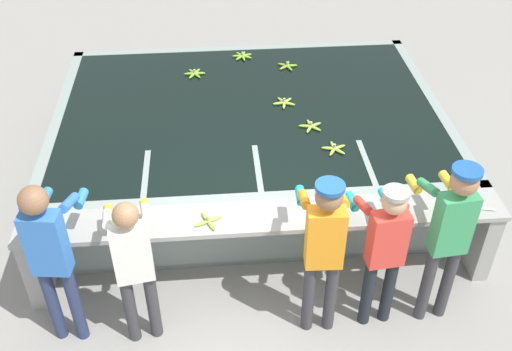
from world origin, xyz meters
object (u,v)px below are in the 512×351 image
at_px(banana_bunch_floating_1, 311,126).
at_px(banana_bunch_floating_5, 242,56).
at_px(worker_0, 50,251).
at_px(worker_3, 385,245).
at_px(worker_4, 449,229).
at_px(knife_0, 470,207).
at_px(worker_1, 134,260).
at_px(banana_bunch_floating_3, 334,149).
at_px(worker_2, 324,244).
at_px(banana_bunch_floating_2, 287,66).
at_px(banana_bunch_ledge_0, 208,221).
at_px(banana_bunch_floating_0, 284,103).
at_px(banana_bunch_floating_4, 195,73).

xyz_separation_m(banana_bunch_floating_1, banana_bunch_floating_5, (-0.66, 1.81, -0.00)).
relative_size(worker_0, worker_3, 1.11).
height_order(worker_4, knife_0, worker_4).
bearing_deg(worker_1, worker_3, 0.17).
bearing_deg(banana_bunch_floating_3, worker_2, -104.28).
relative_size(banana_bunch_floating_1, banana_bunch_floating_2, 0.99).
distance_m(worker_1, banana_bunch_ledge_0, 0.81).
bearing_deg(banana_bunch_ledge_0, worker_3, -17.88).
xyz_separation_m(banana_bunch_floating_2, knife_0, (1.37, -2.98, -0.01)).
bearing_deg(worker_0, banana_bunch_ledge_0, 18.65).
distance_m(banana_bunch_floating_1, banana_bunch_floating_2, 1.47).
xyz_separation_m(worker_3, knife_0, (0.96, 0.49, -0.06)).
relative_size(worker_1, worker_4, 0.91).
height_order(worker_1, banana_bunch_floating_2, worker_1).
bearing_deg(banana_bunch_ledge_0, banana_bunch_floating_3, 37.35).
bearing_deg(worker_3, worker_2, -176.06).
bearing_deg(banana_bunch_ledge_0, worker_0, -161.35).
bearing_deg(worker_0, worker_3, -0.98).
relative_size(worker_3, knife_0, 4.54).
bearing_deg(banana_bunch_floating_3, worker_3, -84.63).
height_order(worker_4, banana_bunch_floating_5, worker_4).
distance_m(worker_0, banana_bunch_floating_1, 3.17).
bearing_deg(banana_bunch_floating_1, banana_bunch_ledge_0, -128.39).
bearing_deg(knife_0, worker_2, -160.83).
height_order(worker_2, worker_4, worker_4).
bearing_deg(worker_1, banana_bunch_floating_5, 72.93).
bearing_deg(banana_bunch_floating_3, banana_bunch_floating_5, 110.33).
height_order(worker_1, banana_bunch_floating_5, worker_1).
height_order(worker_3, knife_0, worker_3).
bearing_deg(worker_2, banana_bunch_floating_0, 90.45).
height_order(worker_1, banana_bunch_floating_4, worker_1).
xyz_separation_m(worker_1, banana_bunch_floating_1, (1.82, 2.00, -0.06)).
relative_size(banana_bunch_floating_0, banana_bunch_floating_2, 0.99).
distance_m(banana_bunch_floating_0, banana_bunch_floating_3, 1.08).
height_order(worker_4, banana_bunch_floating_3, worker_4).
xyz_separation_m(worker_0, worker_4, (3.37, -0.04, 0.01)).
distance_m(worker_0, banana_bunch_floating_4, 3.52).
bearing_deg(banana_bunch_floating_3, worker_4, -65.57).
xyz_separation_m(worker_2, banana_bunch_floating_5, (-0.44, 3.84, -0.15)).
xyz_separation_m(worker_3, banana_bunch_floating_5, (-0.98, 3.80, -0.06)).
height_order(banana_bunch_floating_0, knife_0, banana_bunch_floating_0).
height_order(banana_bunch_floating_1, banana_bunch_ledge_0, banana_bunch_ledge_0).
relative_size(banana_bunch_floating_0, banana_bunch_ledge_0, 1.01).
bearing_deg(worker_1, knife_0, 8.99).
bearing_deg(banana_bunch_floating_2, knife_0, -65.24).
bearing_deg(worker_1, banana_bunch_floating_1, 47.61).
xyz_separation_m(banana_bunch_floating_0, banana_bunch_floating_5, (-0.42, 1.27, -0.00)).
height_order(worker_0, banana_bunch_floating_1, worker_0).
bearing_deg(knife_0, worker_4, -130.57).
xyz_separation_m(banana_bunch_floating_1, knife_0, (1.29, -1.51, -0.01)).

